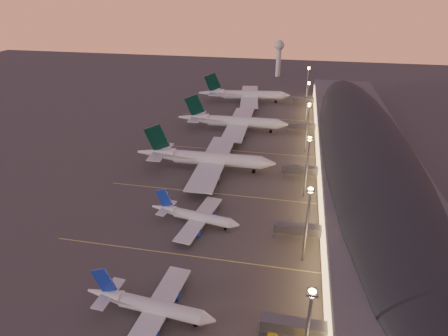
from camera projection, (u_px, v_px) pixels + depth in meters
ground at (191, 246)px, 122.87m from camera, size 700.00×700.00×0.00m
airliner_narrow_south at (150, 306)px, 95.57m from camera, size 35.80×32.07×12.78m
airliner_narrow_north at (194, 216)px, 132.98m from camera, size 33.84×30.52×12.09m
airliner_wide_near at (205, 159)px, 171.56m from camera, size 64.81×58.83×20.79m
airliner_wide_mid at (233, 122)px, 217.95m from camera, size 64.67×58.69×20.75m
airliner_wide_far at (244, 95)px, 270.25m from camera, size 66.16×60.71×21.17m
terminal_building at (363, 150)px, 171.85m from camera, size 56.35×255.00×17.46m
light_masts at (308, 134)px, 165.97m from camera, size 2.20×217.20×25.90m
radar_tower at (279, 52)px, 340.26m from camera, size 9.00×9.00×32.50m
lane_markings at (217, 188)px, 158.06m from camera, size 90.00×180.36×0.00m
baggage_tug_a at (271, 335)px, 91.08m from camera, size 3.46×2.36×0.96m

